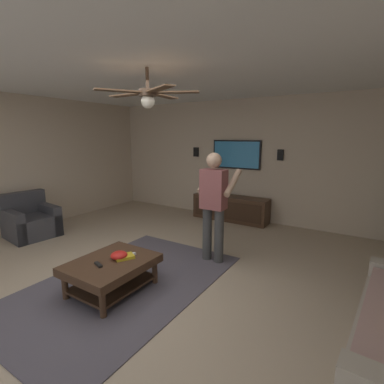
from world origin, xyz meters
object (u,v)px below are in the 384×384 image
(person_standing, at_px, (214,201))
(wall_speaker_left, at_px, (280,155))
(remote_white, at_px, (130,255))
(tv, at_px, (236,155))
(book, at_px, (124,257))
(wall_speaker_right, at_px, (196,152))
(ceiling_fan, at_px, (148,95))
(armchair, at_px, (31,222))
(remote_black, at_px, (98,265))
(bowl, at_px, (119,255))
(vase_round, at_px, (220,190))
(coffee_table, at_px, (112,268))
(media_console, at_px, (230,208))

(person_standing, bearing_deg, wall_speaker_left, -7.42)
(remote_white, bearing_deg, tv, -167.59)
(book, height_order, wall_speaker_right, wall_speaker_right)
(ceiling_fan, bearing_deg, book, 153.97)
(tv, height_order, wall_speaker_right, tv)
(armchair, distance_m, remote_black, 2.88)
(bowl, relative_size, vase_round, 0.92)
(wall_speaker_left, relative_size, wall_speaker_right, 1.00)
(tv, relative_size, bowl, 5.54)
(tv, xyz_separation_m, person_standing, (-2.33, -0.68, -0.53))
(person_standing, bearing_deg, coffee_table, 156.25)
(media_console, relative_size, vase_round, 7.73)
(media_console, bearing_deg, coffee_table, 0.83)
(remote_white, distance_m, wall_speaker_right, 3.91)
(tv, height_order, remote_black, tv)
(vase_round, distance_m, wall_speaker_right, 1.16)
(remote_white, xyz_separation_m, ceiling_fan, (0.25, -0.15, 1.92))
(remote_black, bearing_deg, remote_white, 91.77)
(book, bearing_deg, remote_black, -170.77)
(wall_speaker_right, bearing_deg, remote_white, -161.12)
(media_console, height_order, vase_round, vase_round)
(coffee_table, bearing_deg, wall_speaker_right, 16.46)
(person_standing, relative_size, remote_white, 10.93)
(media_console, relative_size, tv, 1.51)
(remote_white, bearing_deg, bowl, -12.83)
(vase_round, relative_size, wall_speaker_left, 1.00)
(bowl, height_order, remote_white, bowl)
(ceiling_fan, bearing_deg, person_standing, -21.12)
(vase_round, height_order, ceiling_fan, ceiling_fan)
(armchair, relative_size, remote_black, 5.95)
(armchair, xyz_separation_m, ceiling_fan, (-0.08, -3.06, 2.06))
(coffee_table, relative_size, wall_speaker_right, 4.55)
(wall_speaker_right, xyz_separation_m, ceiling_fan, (-3.31, -1.37, 0.85))
(media_console, distance_m, bowl, 3.44)
(tv, relative_size, person_standing, 0.69)
(armchair, xyz_separation_m, person_standing, (0.89, -3.43, 0.65))
(armchair, bearing_deg, vase_round, 56.87)
(bowl, bearing_deg, media_console, 1.60)
(tv, height_order, bowl, tv)
(tv, bearing_deg, wall_speaker_left, 90.77)
(tv, xyz_separation_m, ceiling_fan, (-3.29, -0.30, 0.88))
(media_console, xyz_separation_m, vase_round, (0.02, 0.29, 0.39))
(armchair, distance_m, vase_round, 3.90)
(vase_round, distance_m, ceiling_fan, 3.55)
(tv, distance_m, bowl, 3.81)
(media_console, bearing_deg, wall_speaker_right, -103.42)
(armchair, bearing_deg, remote_white, -0.13)
(wall_speaker_right, bearing_deg, book, -161.70)
(wall_speaker_right, bearing_deg, remote_black, -164.49)
(media_console, distance_m, ceiling_fan, 3.70)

